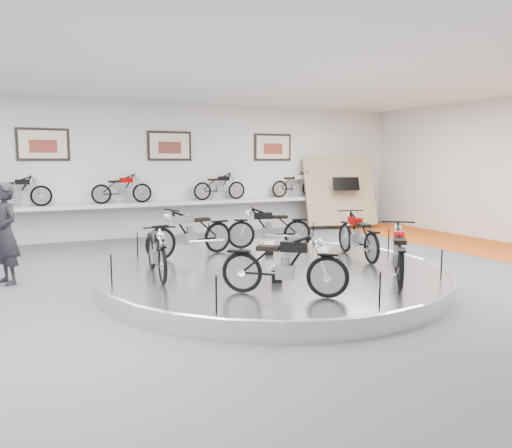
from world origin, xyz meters
name	(u,v)px	position (x,y,z in m)	size (l,w,h in m)	color
floor	(280,286)	(0.00, 0.00, 0.00)	(16.00, 16.00, 0.00)	#4C4C4E
ceiling	(282,59)	(0.00, 0.00, 4.00)	(16.00, 16.00, 0.00)	white
wall_back	(170,169)	(0.00, 7.00, 2.00)	(16.00, 16.00, 0.00)	silver
dado_band	(171,217)	(0.00, 6.98, 0.55)	(15.68, 0.04, 1.10)	#BCBCBA
display_platform	(273,275)	(0.00, 0.30, 0.15)	(6.40, 6.40, 0.30)	silver
platform_rim	(273,269)	(0.00, 0.30, 0.27)	(6.40, 6.40, 0.10)	#B2B2BA
shelf	(173,203)	(0.00, 6.70, 1.00)	(11.00, 0.55, 0.10)	silver
poster_left	(43,144)	(-3.50, 6.96, 2.70)	(1.35, 0.06, 0.88)	silver
poster_center	(170,146)	(0.00, 6.96, 2.70)	(1.35, 0.06, 0.88)	silver
poster_right	(273,147)	(3.50, 6.96, 2.70)	(1.35, 0.06, 0.88)	silver
display_panel	(340,191)	(5.60, 6.10, 1.25)	(2.40, 0.12, 2.40)	tan
shelf_bike_a	(17,193)	(-4.20, 6.70, 1.42)	(1.22, 0.42, 0.73)	black
shelf_bike_b	(122,191)	(-1.50, 6.70, 1.42)	(1.22, 0.42, 0.73)	#960300
shelf_bike_c	(220,188)	(1.50, 6.70, 1.42)	(1.22, 0.42, 0.73)	black
shelf_bike_d	(295,186)	(4.20, 6.70, 1.42)	(1.22, 0.42, 0.73)	silver
bike_a	(358,235)	(1.96, 0.32, 0.77)	(1.61, 0.57, 0.95)	#960300
bike_b	(269,227)	(0.87, 2.13, 0.78)	(1.62, 0.57, 0.95)	black
bike_c	(190,232)	(-1.05, 1.95, 0.81)	(1.72, 0.61, 1.01)	silver
bike_d	(157,250)	(-2.13, 0.52, 0.76)	(1.55, 0.55, 0.91)	black
bike_e	(284,264)	(-0.77, -1.52, 0.77)	(1.60, 0.57, 0.94)	black
bike_f	(398,253)	(1.35, -1.56, 0.78)	(1.62, 0.57, 0.95)	red
visitor	(5,234)	(-4.46, 2.39, 0.94)	(0.69, 0.45, 1.88)	black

